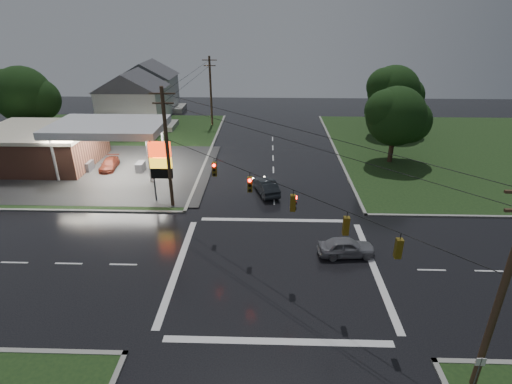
{
  "coord_description": "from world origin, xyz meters",
  "views": [
    {
      "loc": [
        -0.7,
        -23.65,
        16.75
      ],
      "look_at": [
        -1.61,
        6.3,
        3.0
      ],
      "focal_mm": 28.0,
      "sensor_mm": 36.0,
      "label": 1
    }
  ],
  "objects_px": {
    "house_far": "(149,86)",
    "car_pump": "(109,164)",
    "tree_nw_behind": "(24,95)",
    "car_crossing": "(346,247)",
    "gas_station": "(51,145)",
    "tree_ne_near": "(397,116)",
    "tree_ne_far": "(395,92)",
    "utility_pole_nw": "(167,147)",
    "utility_pole_n": "(211,90)",
    "house_near": "(133,100)",
    "car_north": "(266,186)",
    "utility_pole_se": "(502,291)",
    "pylon_sign": "(161,162)"
  },
  "relations": [
    {
      "from": "utility_pole_nw",
      "to": "tree_nw_behind",
      "type": "bearing_deg",
      "value": 139.9
    },
    {
      "from": "house_far",
      "to": "car_crossing",
      "type": "distance_m",
      "value": 53.82
    },
    {
      "from": "utility_pole_n",
      "to": "tree_ne_near",
      "type": "relative_size",
      "value": 1.17
    },
    {
      "from": "tree_nw_behind",
      "to": "car_crossing",
      "type": "height_order",
      "value": "tree_nw_behind"
    },
    {
      "from": "pylon_sign",
      "to": "utility_pole_n",
      "type": "distance_m",
      "value": 27.56
    },
    {
      "from": "gas_station",
      "to": "tree_ne_near",
      "type": "height_order",
      "value": "tree_ne_near"
    },
    {
      "from": "house_far",
      "to": "utility_pole_se",
      "type": "bearing_deg",
      "value": -61.32
    },
    {
      "from": "pylon_sign",
      "to": "tree_ne_near",
      "type": "relative_size",
      "value": 0.67
    },
    {
      "from": "house_near",
      "to": "utility_pole_se",
      "type": "bearing_deg",
      "value": -56.21
    },
    {
      "from": "utility_pole_se",
      "to": "car_pump",
      "type": "height_order",
      "value": "utility_pole_se"
    },
    {
      "from": "pylon_sign",
      "to": "house_near",
      "type": "relative_size",
      "value": 0.54
    },
    {
      "from": "gas_station",
      "to": "house_far",
      "type": "xyz_separation_m",
      "value": [
        3.73,
        28.3,
        1.86
      ]
    },
    {
      "from": "gas_station",
      "to": "car_north",
      "type": "distance_m",
      "value": 25.92
    },
    {
      "from": "utility_pole_nw",
      "to": "house_near",
      "type": "distance_m",
      "value": 28.9
    },
    {
      "from": "house_far",
      "to": "car_pump",
      "type": "relative_size",
      "value": 2.72
    },
    {
      "from": "car_crossing",
      "to": "house_near",
      "type": "bearing_deg",
      "value": 32.69
    },
    {
      "from": "house_near",
      "to": "car_crossing",
      "type": "xyz_separation_m",
      "value": [
        26.2,
        -34.3,
        -3.69
      ]
    },
    {
      "from": "utility_pole_se",
      "to": "tree_ne_far",
      "type": "xyz_separation_m",
      "value": [
        7.65,
        43.49,
        0.46
      ]
    },
    {
      "from": "tree_nw_behind",
      "to": "car_north",
      "type": "xyz_separation_m",
      "value": [
        33.04,
        -17.35,
        -5.43
      ]
    },
    {
      "from": "car_north",
      "to": "car_crossing",
      "type": "bearing_deg",
      "value": 101.1
    },
    {
      "from": "tree_ne_near",
      "to": "tree_ne_far",
      "type": "relative_size",
      "value": 0.92
    },
    {
      "from": "utility_pole_n",
      "to": "house_far",
      "type": "distance_m",
      "value": 16.0
    },
    {
      "from": "pylon_sign",
      "to": "utility_pole_nw",
      "type": "relative_size",
      "value": 0.55
    },
    {
      "from": "gas_station",
      "to": "tree_ne_far",
      "type": "distance_m",
      "value": 45.29
    },
    {
      "from": "tree_nw_behind",
      "to": "car_crossing",
      "type": "relative_size",
      "value": 2.38
    },
    {
      "from": "gas_station",
      "to": "tree_ne_near",
      "type": "bearing_deg",
      "value": 3.3
    },
    {
      "from": "utility_pole_n",
      "to": "house_far",
      "type": "relative_size",
      "value": 0.95
    },
    {
      "from": "tree_ne_far",
      "to": "car_pump",
      "type": "xyz_separation_m",
      "value": [
        -35.98,
        -15.29,
        -5.59
      ]
    },
    {
      "from": "house_far",
      "to": "car_pump",
      "type": "distance_m",
      "value": 29.71
    },
    {
      "from": "house_far",
      "to": "tree_ne_far",
      "type": "distance_m",
      "value": 41.57
    },
    {
      "from": "utility_pole_n",
      "to": "house_near",
      "type": "relative_size",
      "value": 0.95
    },
    {
      "from": "utility_pole_n",
      "to": "tree_ne_near",
      "type": "distance_m",
      "value": 28.55
    },
    {
      "from": "pylon_sign",
      "to": "tree_ne_far",
      "type": "xyz_separation_m",
      "value": [
        27.65,
        23.49,
        2.17
      ]
    },
    {
      "from": "tree_ne_near",
      "to": "tree_ne_far",
      "type": "bearing_deg",
      "value": 75.93
    },
    {
      "from": "gas_station",
      "to": "utility_pole_se",
      "type": "distance_m",
      "value": 45.83
    },
    {
      "from": "utility_pole_n",
      "to": "car_pump",
      "type": "relative_size",
      "value": 2.59
    },
    {
      "from": "utility_pole_se",
      "to": "car_pump",
      "type": "bearing_deg",
      "value": 135.13
    },
    {
      "from": "car_pump",
      "to": "utility_pole_nw",
      "type": "bearing_deg",
      "value": -50.03
    },
    {
      "from": "gas_station",
      "to": "car_pump",
      "type": "relative_size",
      "value": 6.46
    },
    {
      "from": "house_near",
      "to": "gas_station",
      "type": "bearing_deg",
      "value": -106.17
    },
    {
      "from": "gas_station",
      "to": "car_crossing",
      "type": "bearing_deg",
      "value": -30.2
    },
    {
      "from": "house_near",
      "to": "house_far",
      "type": "height_order",
      "value": "same"
    },
    {
      "from": "gas_station",
      "to": "house_far",
      "type": "distance_m",
      "value": 28.61
    },
    {
      "from": "house_far",
      "to": "car_crossing",
      "type": "bearing_deg",
      "value": -59.57
    },
    {
      "from": "tree_nw_behind",
      "to": "utility_pole_se",
      "type": "bearing_deg",
      "value": -42.34
    },
    {
      "from": "house_near",
      "to": "tree_ne_near",
      "type": "bearing_deg",
      "value": -21.76
    },
    {
      "from": "tree_ne_near",
      "to": "car_north",
      "type": "xyz_separation_m",
      "value": [
        -14.94,
        -9.35,
        -4.81
      ]
    },
    {
      "from": "house_far",
      "to": "car_north",
      "type": "height_order",
      "value": "house_far"
    },
    {
      "from": "utility_pole_nw",
      "to": "car_pump",
      "type": "bearing_deg",
      "value": 135.39
    },
    {
      "from": "utility_pole_nw",
      "to": "tree_ne_far",
      "type": "xyz_separation_m",
      "value": [
        26.65,
        24.49,
        0.46
      ]
    }
  ]
}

